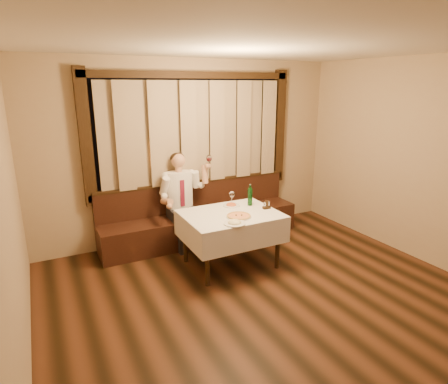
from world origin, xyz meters
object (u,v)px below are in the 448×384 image
pizza (239,216)px  green_bottle (250,196)px  cruet_caddy (267,206)px  seated_man (182,194)px  pasta_red (231,204)px  banquette (201,221)px  dining_table (231,221)px  pasta_cream (235,221)px

pizza → green_bottle: green_bottle is taller
cruet_caddy → seated_man: bearing=129.5°
seated_man → pasta_red: bearing=-53.1°
pasta_red → cruet_caddy: size_ratio=2.04×
cruet_caddy → pizza: bearing=-168.3°
banquette → seated_man: seated_man is taller
banquette → pasta_red: (0.15, -0.75, 0.48)m
pizza → seated_man: size_ratio=0.23×
green_bottle → seated_man: 1.07m
dining_table → cruet_caddy: size_ratio=10.95×
banquette → pasta_cream: banquette is taller
banquette → green_bottle: (0.40, -0.85, 0.58)m
dining_table → pizza: pizza is taller
pizza → pasta_red: (0.13, 0.45, 0.02)m
pizza → pasta_cream: size_ratio=1.20×
pasta_red → green_bottle: 0.29m
banquette → pasta_cream: (-0.15, -1.40, 0.48)m
banquette → pizza: 1.29m
cruet_caddy → pasta_cream: bearing=-156.7°
pasta_red → pasta_cream: size_ratio=0.86×
banquette → green_bottle: bearing=-64.5°
pizza → banquette: bearing=91.0°
dining_table → pasta_red: bearing=60.8°
pizza → green_bottle: (0.38, 0.36, 0.12)m
pasta_red → seated_man: 0.83m
banquette → pizza: banquette is taller
banquette → dining_table: banquette is taller
pasta_cream → cruet_caddy: size_ratio=2.36×
banquette → cruet_caddy: banquette is taller
pasta_cream → cruet_caddy: cruet_caddy is taller
dining_table → pasta_cream: size_ratio=4.64×
banquette → pasta_red: 0.91m
green_bottle → cruet_caddy: green_bottle is taller
pasta_cream → seated_man: seated_man is taller
cruet_caddy → pasta_red: bearing=137.0°
pizza → seated_man: seated_man is taller
pizza → seated_man: (-0.37, 1.12, 0.06)m
dining_table → pizza: bearing=-83.6°
pizza → seated_man: bearing=108.2°
banquette → seated_man: bearing=-165.4°
pizza → pasta_cream: pasta_cream is taller
dining_table → banquette: bearing=90.0°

